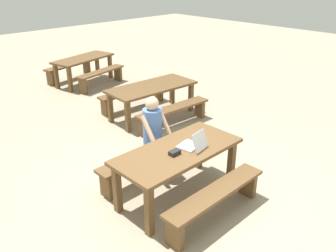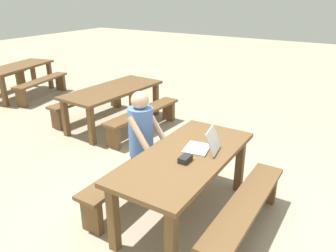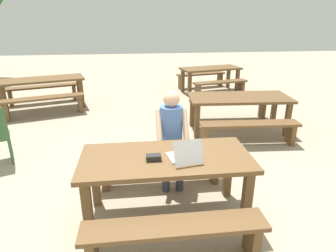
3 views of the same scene
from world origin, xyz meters
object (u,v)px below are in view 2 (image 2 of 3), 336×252
object	(u,v)px
picnic_table_rear	(113,93)
small_pouch	(185,159)
laptop	(203,145)
picnic_table_front	(186,164)
picnic_table_mid	(18,71)
person_seated	(143,137)

from	to	relation	value
picnic_table_rear	small_pouch	bearing A→B (deg)	-122.80
laptop	picnic_table_rear	xyz separation A→B (m)	(1.53, 2.58, -0.22)
picnic_table_front	small_pouch	size ratio (longest dim) A/B	11.74
small_pouch	picnic_table_mid	xyz separation A→B (m)	(2.09, 5.67, -0.19)
picnic_table_front	person_seated	distance (m)	0.67
picnic_table_mid	small_pouch	bearing A→B (deg)	-122.84
picnic_table_front	person_seated	bearing A→B (deg)	77.53
picnic_table_mid	picnic_table_rear	bearing A→B (deg)	-107.08
picnic_table_front	person_seated	size ratio (longest dim) A/B	1.40
person_seated	picnic_table_mid	xyz separation A→B (m)	(1.81, 4.95, -0.15)
small_pouch	picnic_table_mid	world-z (taller)	small_pouch
laptop	picnic_table_mid	xyz separation A→B (m)	(1.78, 5.71, -0.22)
picnic_table_mid	picnic_table_rear	size ratio (longest dim) A/B	0.95
picnic_table_mid	picnic_table_front	bearing A→B (deg)	-121.82
laptop	picnic_table_mid	bearing A→B (deg)	-117.45
laptop	picnic_table_rear	distance (m)	3.00
small_pouch	picnic_table_rear	world-z (taller)	small_pouch
person_seated	picnic_table_rear	bearing A→B (deg)	49.26
small_pouch	picnic_table_rear	xyz separation A→B (m)	(1.85, 2.54, -0.19)
picnic_table_front	picnic_table_mid	distance (m)	5.93
picnic_table_front	picnic_table_mid	bearing A→B (deg)	70.75
picnic_table_front	picnic_table_rear	size ratio (longest dim) A/B	0.93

